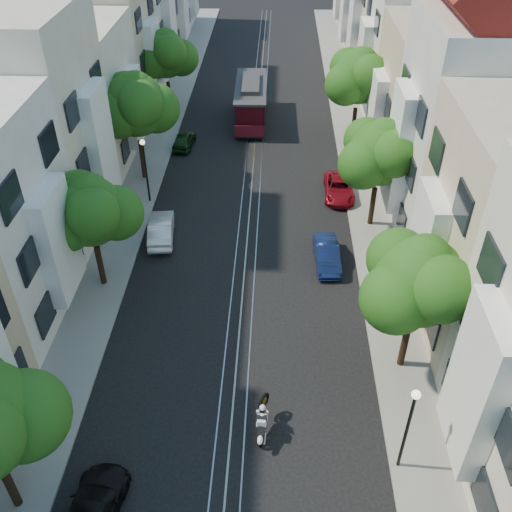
# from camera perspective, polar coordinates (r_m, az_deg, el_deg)

# --- Properties ---
(ground) EXTENTS (200.00, 200.00, 0.00)m
(ground) POSITION_cam_1_polar(r_m,az_deg,el_deg) (40.99, -0.20, 9.68)
(ground) COLOR black
(ground) RESTS_ON ground
(sidewalk_east) EXTENTS (2.50, 80.00, 0.12)m
(sidewalk_east) POSITION_cam_1_polar(r_m,az_deg,el_deg) (41.33, 10.03, 9.43)
(sidewalk_east) COLOR gray
(sidewalk_east) RESTS_ON ground
(sidewalk_west) EXTENTS (2.50, 80.00, 0.12)m
(sidewalk_west) POSITION_cam_1_polar(r_m,az_deg,el_deg) (41.86, -10.32, 9.77)
(sidewalk_west) COLOR gray
(sidewalk_west) RESTS_ON ground
(rail_left) EXTENTS (0.06, 80.00, 0.02)m
(rail_left) POSITION_cam_1_polar(r_m,az_deg,el_deg) (41.01, -0.98, 9.70)
(rail_left) COLOR gray
(rail_left) RESTS_ON ground
(rail_slot) EXTENTS (0.06, 80.00, 0.02)m
(rail_slot) POSITION_cam_1_polar(r_m,az_deg,el_deg) (40.98, -0.20, 9.69)
(rail_slot) COLOR gray
(rail_slot) RESTS_ON ground
(rail_right) EXTENTS (0.06, 80.00, 0.02)m
(rail_right) POSITION_cam_1_polar(r_m,az_deg,el_deg) (40.97, 0.58, 9.68)
(rail_right) COLOR gray
(rail_right) RESTS_ON ground
(lane_line) EXTENTS (0.08, 80.00, 0.01)m
(lane_line) POSITION_cam_1_polar(r_m,az_deg,el_deg) (40.99, -0.20, 9.68)
(lane_line) COLOR tan
(lane_line) RESTS_ON ground
(townhouses_east) EXTENTS (7.75, 72.00, 12.00)m
(townhouses_east) POSITION_cam_1_polar(r_m,az_deg,el_deg) (40.10, 17.65, 15.45)
(townhouses_east) COLOR beige
(townhouses_east) RESTS_ON ground
(townhouses_west) EXTENTS (7.75, 72.00, 11.76)m
(townhouses_west) POSITION_cam_1_polar(r_m,az_deg,el_deg) (41.02, -17.71, 15.77)
(townhouses_west) COLOR silver
(townhouses_west) RESTS_ON ground
(tree_e_b) EXTENTS (4.93, 4.08, 6.68)m
(tree_e_b) POSITION_cam_1_polar(r_m,az_deg,el_deg) (23.14, 16.07, -2.64)
(tree_e_b) COLOR black
(tree_e_b) RESTS_ON ground
(tree_e_c) EXTENTS (4.84, 3.99, 6.52)m
(tree_e_c) POSITION_cam_1_polar(r_m,az_deg,el_deg) (32.24, 12.39, 9.83)
(tree_e_c) COLOR black
(tree_e_c) RESTS_ON ground
(tree_e_d) EXTENTS (5.01, 4.16, 6.85)m
(tree_e_d) POSITION_cam_1_polar(r_m,az_deg,el_deg) (42.11, 10.34, 17.12)
(tree_e_d) COLOR black
(tree_e_d) RESTS_ON ground
(tree_w_b) EXTENTS (4.72, 3.87, 6.27)m
(tree_w_b) POSITION_cam_1_polar(r_m,az_deg,el_deg) (28.00, -16.23, 4.16)
(tree_w_b) COLOR black
(tree_w_b) RESTS_ON ground
(tree_w_c) EXTENTS (5.13, 4.28, 7.09)m
(tree_w_c) POSITION_cam_1_polar(r_m,az_deg,el_deg) (37.07, -11.88, 14.44)
(tree_w_c) COLOR black
(tree_w_c) RESTS_ON ground
(tree_w_d) EXTENTS (4.84, 3.99, 6.52)m
(tree_w_d) POSITION_cam_1_polar(r_m,az_deg,el_deg) (47.33, -8.98, 19.18)
(tree_w_d) COLOR black
(tree_w_d) RESTS_ON ground
(lamp_east) EXTENTS (0.32, 0.32, 4.16)m
(lamp_east) POSITION_cam_1_polar(r_m,az_deg,el_deg) (20.89, 15.12, -15.45)
(lamp_east) COLOR black
(lamp_east) RESTS_ON ground
(lamp_west) EXTENTS (0.32, 0.32, 4.16)m
(lamp_west) POSITION_cam_1_polar(r_m,az_deg,el_deg) (35.20, -11.05, 9.24)
(lamp_west) COLOR black
(lamp_west) RESTS_ON ground
(sportbike_rider) EXTENTS (0.52, 1.94, 1.36)m
(sportbike_rider) POSITION_cam_1_polar(r_m,az_deg,el_deg) (22.80, 0.61, -15.98)
(sportbike_rider) COLOR black
(sportbike_rider) RESTS_ON ground
(cable_car) EXTENTS (2.53, 7.70, 2.94)m
(cable_car) POSITION_cam_1_polar(r_m,az_deg,el_deg) (46.17, -0.51, 15.36)
(cable_car) COLOR black
(cable_car) RESTS_ON ground
(parked_car_e_mid) EXTENTS (1.42, 3.58, 1.16)m
(parked_car_e_mid) POSITION_cam_1_polar(r_m,az_deg,el_deg) (30.78, 7.11, 0.15)
(parked_car_e_mid) COLOR #0D1842
(parked_car_e_mid) RESTS_ON ground
(parked_car_e_far) EXTENTS (1.93, 4.00, 1.10)m
(parked_car_e_far) POSITION_cam_1_polar(r_m,az_deg,el_deg) (36.78, 8.31, 6.75)
(parked_car_e_far) COLOR maroon
(parked_car_e_far) RESTS_ON ground
(parked_car_w_mid) EXTENTS (1.77, 3.92, 1.25)m
(parked_car_w_mid) POSITION_cam_1_polar(r_m,az_deg,el_deg) (32.87, -9.48, 2.69)
(parked_car_w_mid) COLOR silver
(parked_car_w_mid) RESTS_ON ground
(parked_car_w_far) EXTENTS (1.54, 3.31, 1.10)m
(parked_car_w_far) POSITION_cam_1_polar(r_m,az_deg,el_deg) (42.81, -7.21, 11.47)
(parked_car_w_far) COLOR black
(parked_car_w_far) RESTS_ON ground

